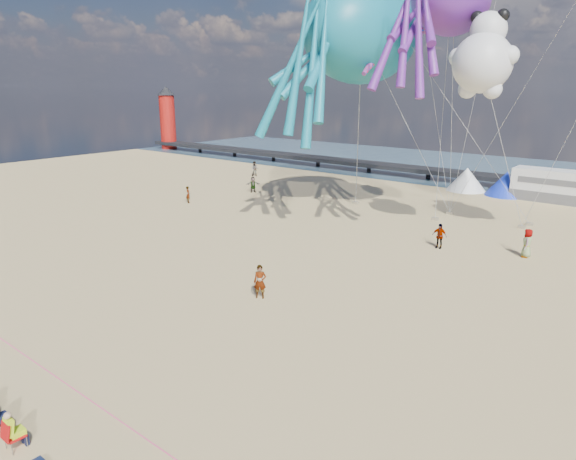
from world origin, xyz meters
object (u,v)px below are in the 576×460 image
object	(u,v)px
sandbag_d	(529,224)
windsock_left	(363,19)
beachgoer_5	(188,195)
kite_panda	(482,63)
sandbag_b	(435,219)
beachgoer_0	(527,243)
windsock_right	(375,59)
sandbag_e	(450,213)
tent_blue	(506,184)
lighthouse	(168,122)
beachgoer_4	(253,185)
motorhome_0	(550,185)
sandbag_a	(356,203)
sandbag_c	(522,227)
windsock_mid	(406,38)
kite_octopus_teal	(362,33)
standing_person	(260,282)
beachgoer_1	(255,169)
beachgoer_3	(439,236)
tent_white	(467,179)

from	to	relation	value
sandbag_d	windsock_left	distance (m)	20.49
beachgoer_5	kite_panda	bearing A→B (deg)	-141.90
beachgoer_5	sandbag_b	distance (m)	22.31
beachgoer_0	windsock_right	xyz separation A→B (m)	(-12.60, 1.66, 11.59)
sandbag_e	sandbag_d	bearing A→B (deg)	4.03
sandbag_d	kite_panda	size ratio (longest dim) A/B	0.08
tent_blue	lighthouse	bearing A→B (deg)	176.05
beachgoer_4	kite_panda	distance (m)	26.12
motorhome_0	beachgoer_0	world-z (taller)	motorhome_0
beachgoer_4	windsock_right	world-z (taller)	windsock_right
motorhome_0	windsock_right	xyz separation A→B (m)	(-9.55, -17.29, 11.02)
beachgoer_5	sandbag_a	xyz separation A→B (m)	(12.40, 9.52, -0.67)
motorhome_0	sandbag_c	xyz separation A→B (m)	(0.86, -11.85, -1.39)
tent_blue	sandbag_c	size ratio (longest dim) A/B	8.00
windsock_left	motorhome_0	bearing A→B (deg)	34.86
sandbag_a	kite_panda	bearing A→B (deg)	-23.10
lighthouse	windsock_mid	world-z (taller)	windsock_mid
windsock_left	kite_octopus_teal	bearing A→B (deg)	103.63
tent_blue	sandbag_b	world-z (taller)	tent_blue
sandbag_a	sandbag_b	world-z (taller)	same
standing_person	beachgoer_4	distance (m)	27.41
beachgoer_1	windsock_right	size ratio (longest dim) A/B	0.38
tent_blue	beachgoer_3	distance (m)	20.74
beachgoer_4	sandbag_e	size ratio (longest dim) A/B	3.21
motorhome_0	beachgoer_4	xyz separation A→B (m)	(-24.66, -14.72, -0.70)
tent_white	windsock_left	xyz separation A→B (m)	(-3.05, -16.70, 14.25)
beachgoer_5	windsock_mid	xyz separation A→B (m)	(17.35, 7.93, 13.35)
standing_person	sandbag_b	xyz separation A→B (m)	(0.38, 20.86, -0.78)
kite_panda	sandbag_b	bearing A→B (deg)	114.46
sandbag_a	sandbag_d	world-z (taller)	same
beachgoer_1	sandbag_a	bearing A→B (deg)	-46.71
beachgoer_3	windsock_left	xyz separation A→B (m)	(-8.99, 3.95, 14.59)
sandbag_c	windsock_right	bearing A→B (deg)	-152.41
standing_person	motorhome_0	bearing A→B (deg)	45.27
motorhome_0	windsock_left	bearing A→B (deg)	-123.50
kite_octopus_teal	kite_panda	bearing A→B (deg)	-4.56
tent_blue	beachgoer_1	distance (m)	28.12
beachgoer_4	sandbag_e	distance (m)	19.79
beachgoer_0	sandbag_b	bearing A→B (deg)	-135.30
beachgoer_5	kite_panda	world-z (taller)	kite_panda
lighthouse	standing_person	size ratio (longest dim) A/B	5.06
beachgoer_1	beachgoer_5	distance (m)	15.61
windsock_left	beachgoer_0	bearing A→B (deg)	-30.69
tent_blue	kite_panda	bearing A→B (deg)	-81.36
sandbag_a	sandbag_e	world-z (taller)	same
kite_octopus_teal	beachgoer_3	bearing A→B (deg)	-19.54
standing_person	sandbag_d	xyz separation A→B (m)	(6.81, 23.99, -0.78)
tent_blue	windsock_left	size ratio (longest dim) A/B	0.50
kite_panda	beachgoer_3	bearing A→B (deg)	-125.62
windsock_right	kite_octopus_teal	bearing A→B (deg)	134.96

